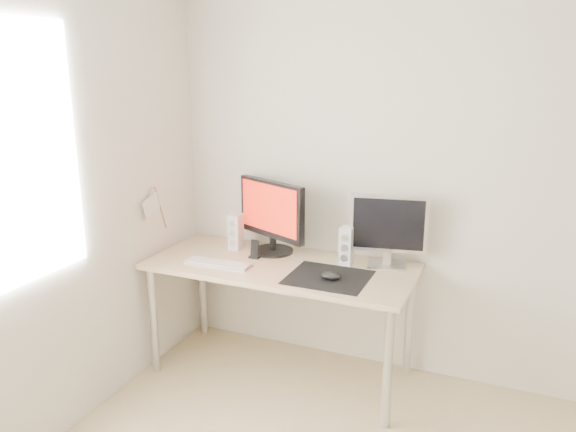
% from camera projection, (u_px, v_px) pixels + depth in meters
% --- Properties ---
extents(wall_back, '(3.50, 0.00, 3.50)m').
position_uv_depth(wall_back, '(454.00, 180.00, 3.22)').
color(wall_back, silver).
rests_on(wall_back, ground).
extents(mousepad, '(0.45, 0.40, 0.00)m').
position_uv_depth(mousepad, '(328.00, 277.00, 3.17)').
color(mousepad, black).
rests_on(mousepad, desk).
extents(mouse, '(0.12, 0.07, 0.04)m').
position_uv_depth(mouse, '(330.00, 276.00, 3.13)').
color(mouse, black).
rests_on(mouse, mousepad).
extents(desk, '(1.60, 0.70, 0.73)m').
position_uv_depth(desk, '(281.00, 276.00, 3.40)').
color(desk, '#D1B587').
rests_on(desk, ground).
extents(main_monitor, '(0.52, 0.34, 0.47)m').
position_uv_depth(main_monitor, '(272.00, 214.00, 3.52)').
color(main_monitor, black).
rests_on(main_monitor, desk).
extents(second_monitor, '(0.45, 0.20, 0.43)m').
position_uv_depth(second_monitor, '(388.00, 227.00, 3.28)').
color(second_monitor, silver).
rests_on(second_monitor, desk).
extents(speaker_left, '(0.07, 0.09, 0.23)m').
position_uv_depth(speaker_left, '(236.00, 232.00, 3.62)').
color(speaker_left, white).
rests_on(speaker_left, desk).
extents(speaker_right, '(0.07, 0.09, 0.23)m').
position_uv_depth(speaker_right, '(347.00, 246.00, 3.34)').
color(speaker_right, white).
rests_on(speaker_right, desk).
extents(keyboard, '(0.42, 0.13, 0.02)m').
position_uv_depth(keyboard, '(218.00, 263.00, 3.37)').
color(keyboard, '#A9A9AB').
rests_on(keyboard, desk).
extents(phone_dock, '(0.06, 0.06, 0.12)m').
position_uv_depth(phone_dock, '(255.00, 253.00, 3.48)').
color(phone_dock, black).
rests_on(phone_dock, desk).
extents(pennant, '(0.01, 0.23, 0.29)m').
position_uv_depth(pennant, '(154.00, 206.00, 3.46)').
color(pennant, '#A57F54').
rests_on(pennant, wall_left).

